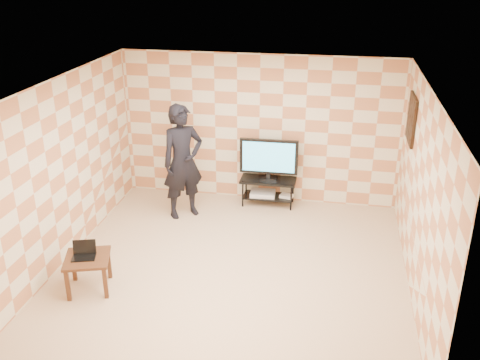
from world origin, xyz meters
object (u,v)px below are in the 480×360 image
Objects in this scene: tv_stand at (268,186)px; tv at (269,158)px; side_table at (88,263)px; person at (183,162)px.

tv_stand is 0.96× the size of tv.
side_table is (-2.04, -3.12, 0.05)m from tv_stand.
person reaches higher than tv_stand.
side_table is (-2.04, -3.12, -0.51)m from tv.
person is (-1.39, -0.68, 0.08)m from tv.
side_table is 0.37× the size of person.
tv reaches higher than side_table.
person is at bearing 75.04° from side_table.
tv reaches higher than tv_stand.
tv is at bearing 56.83° from side_table.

